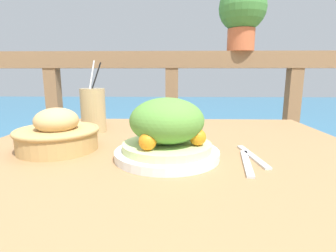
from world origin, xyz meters
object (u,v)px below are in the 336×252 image
object	(u,v)px
potted_plant	(242,12)
bread_basket	(58,134)
drink_glass	(93,110)
salad_plate	(167,132)

from	to	relation	value
potted_plant	bread_basket	bearing A→B (deg)	-129.65
drink_glass	potted_plant	world-z (taller)	potted_plant
bread_basket	potted_plant	world-z (taller)	potted_plant
drink_glass	bread_basket	xyz separation A→B (m)	(-0.03, -0.23, -0.03)
drink_glass	bread_basket	size ratio (longest dim) A/B	1.13
bread_basket	potted_plant	size ratio (longest dim) A/B	0.63
salad_plate	bread_basket	distance (m)	0.31
bread_basket	potted_plant	distance (m)	1.16
bread_basket	potted_plant	xyz separation A→B (m)	(0.67, 0.81, 0.48)
potted_plant	drink_glass	bearing A→B (deg)	-137.80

